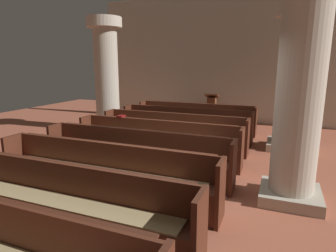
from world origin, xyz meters
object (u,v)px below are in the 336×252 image
object	(u,v)px
pew_row_6	(56,199)
hymn_book	(121,116)
pew_row_4	(134,152)
pew_row_5	(103,171)
pew_row_3	(156,140)
pillar_aisle_rear	(301,84)
pew_row_1	(185,122)
lectern	(211,111)
pew_row_2	(173,130)
pillar_far_side	(106,73)
pillar_aisle_side	(294,76)
pew_row_0	(195,117)

from	to	relation	value
pew_row_6	hymn_book	world-z (taller)	hymn_book
pew_row_4	pew_row_5	bearing A→B (deg)	-90.00
pew_row_3	pillar_aisle_rear	world-z (taller)	pillar_aisle_rear
pew_row_1	lectern	xyz separation A→B (m)	(0.22, 2.26, -0.02)
pew_row_2	lectern	bearing A→B (deg)	86.19
pew_row_3	pillar_far_side	distance (m)	3.67
pillar_aisle_side	pillar_far_side	world-z (taller)	same
pillar_far_side	hymn_book	bearing A→B (deg)	-49.85
pew_row_1	pillar_aisle_rear	world-z (taller)	pillar_aisle_rear
pew_row_6	pillar_aisle_rear	distance (m)	3.63
pew_row_0	pew_row_5	distance (m)	5.02
pew_row_2	pillar_aisle_side	distance (m)	3.17
pew_row_4	pew_row_6	size ratio (longest dim) A/B	1.00
pew_row_3	pew_row_4	bearing A→B (deg)	-90.00
pew_row_0	pew_row_4	distance (m)	4.02
pillar_aisle_rear	pew_row_6	bearing A→B (deg)	-142.96
pillar_aisle_rear	pew_row_5	bearing A→B (deg)	-159.09
pew_row_2	pillar_aisle_side	xyz separation A→B (m)	(2.70, 1.01, 1.33)
pew_row_2	pew_row_1	bearing A→B (deg)	90.00
pew_row_5	pillar_far_side	size ratio (longest dim) A/B	1.07
pew_row_1	pew_row_3	size ratio (longest dim) A/B	1.00
pillar_aisle_side	pillar_aisle_rear	world-z (taller)	same
pillar_far_side	pew_row_2	bearing A→B (deg)	-23.80
hymn_book	pew_row_6	bearing A→B (deg)	-73.04
pew_row_1	lectern	size ratio (longest dim) A/B	3.40
pillar_aisle_side	pillar_far_side	distance (m)	5.35
pew_row_6	pew_row_5	bearing A→B (deg)	90.00
pillar_aisle_side	pew_row_0	bearing A→B (deg)	159.68
pew_row_4	hymn_book	xyz separation A→B (m)	(-0.98, 1.20, 0.42)
pew_row_4	pillar_aisle_rear	size ratio (longest dim) A/B	1.07
pew_row_4	hymn_book	bearing A→B (deg)	129.23
pew_row_2	pew_row_5	xyz separation A→B (m)	(0.00, -3.01, 0.00)
pew_row_1	hymn_book	size ratio (longest dim) A/B	18.07
pew_row_6	pew_row_4	bearing A→B (deg)	90.00
pillar_far_side	pillar_aisle_side	bearing A→B (deg)	-1.68
pew_row_0	lectern	size ratio (longest dim) A/B	3.40
pew_row_1	pew_row_0	bearing A→B (deg)	90.00
pew_row_0	pew_row_3	world-z (taller)	same
lectern	pew_row_3	bearing A→B (deg)	-92.91
pew_row_5	pillar_aisle_side	bearing A→B (deg)	56.17
pew_row_5	pew_row_3	bearing A→B (deg)	90.00
pew_row_6	pillar_far_side	size ratio (longest dim) A/B	1.07
pew_row_1	pillar_aisle_rear	bearing A→B (deg)	-47.93
pew_row_3	pillar_far_side	size ratio (longest dim) A/B	1.07
pew_row_2	hymn_book	distance (m)	1.34
pew_row_3	pillar_aisle_side	size ratio (longest dim) A/B	1.07
pew_row_0	hymn_book	distance (m)	3.01
pew_row_0	pillar_aisle_side	xyz separation A→B (m)	(2.70, -1.00, 1.33)
pew_row_6	hymn_book	size ratio (longest dim) A/B	18.07
pew_row_1	pew_row_4	size ratio (longest dim) A/B	1.00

